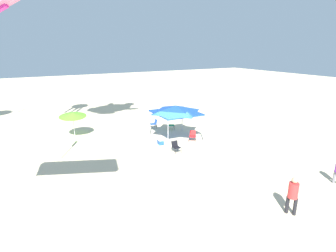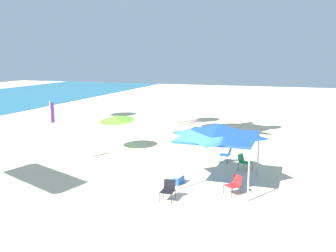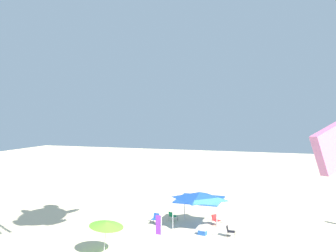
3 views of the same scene
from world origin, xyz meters
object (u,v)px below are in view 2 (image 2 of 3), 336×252
at_px(canopy_tent, 219,131).
at_px(folding_chair_near_cooler, 227,154).
at_px(folding_chair_right_of_tent, 234,183).
at_px(beach_umbrella, 117,118).
at_px(folding_chair_facing_ocean, 244,161).
at_px(folding_chair_left_of_tent, 168,189).
at_px(banner_flag, 52,127).
at_px(cooler_box, 178,179).

xyz_separation_m(canopy_tent, folding_chair_near_cooler, (3.69, 0.23, -2.03)).
height_order(canopy_tent, folding_chair_near_cooler, canopy_tent).
distance_m(folding_chair_near_cooler, folding_chair_right_of_tent, 4.95).
relative_size(beach_umbrella, folding_chair_facing_ocean, 2.83).
xyz_separation_m(folding_chair_facing_ocean, folding_chair_left_of_tent, (-5.20, 2.40, 0.00)).
bearing_deg(banner_flag, folding_chair_right_of_tent, -97.08).
bearing_deg(folding_chair_left_of_tent, beach_umbrella, 129.50).
bearing_deg(canopy_tent, folding_chair_right_of_tent, -139.45).
relative_size(folding_chair_facing_ocean, cooler_box, 1.19).
xyz_separation_m(canopy_tent, cooler_box, (-0.63, 1.76, -2.30)).
bearing_deg(folding_chair_facing_ocean, banner_flag, 127.65).
relative_size(canopy_tent, folding_chair_facing_ocean, 4.38).
height_order(folding_chair_near_cooler, folding_chair_right_of_tent, same).
bearing_deg(cooler_box, folding_chair_right_of_tent, -100.08).
bearing_deg(folding_chair_facing_ocean, beach_umbrella, 101.34).
relative_size(folding_chair_near_cooler, banner_flag, 0.23).
bearing_deg(canopy_tent, folding_chair_near_cooler, 3.49).
bearing_deg(folding_chair_near_cooler, canopy_tent, 9.40).
height_order(folding_chair_near_cooler, folding_chair_facing_ocean, same).
bearing_deg(banner_flag, cooler_box, -95.96).
bearing_deg(beach_umbrella, cooler_box, -131.86).
xyz_separation_m(folding_chair_near_cooler, folding_chair_left_of_tent, (-6.33, 1.31, 0.00)).
height_order(canopy_tent, folding_chair_facing_ocean, canopy_tent).
relative_size(folding_chair_right_of_tent, cooler_box, 1.19).
distance_m(folding_chair_right_of_tent, banner_flag, 10.30).
xyz_separation_m(folding_chair_facing_ocean, banner_flag, (-2.42, 10.00, 1.64)).
bearing_deg(canopy_tent, beach_umbrella, 59.12).
height_order(canopy_tent, cooler_box, canopy_tent).
bearing_deg(folding_chair_near_cooler, folding_chair_right_of_tent, 19.67).
relative_size(folding_chair_right_of_tent, folding_chair_left_of_tent, 1.00).
xyz_separation_m(folding_chair_near_cooler, folding_chair_facing_ocean, (-1.13, -1.09, 0.00)).
bearing_deg(folding_chair_left_of_tent, canopy_tent, 59.65).
distance_m(beach_umbrella, folding_chair_left_of_tent, 9.31).
relative_size(beach_umbrella, folding_chair_right_of_tent, 2.83).
distance_m(folding_chair_right_of_tent, folding_chair_left_of_tent, 2.92).
bearing_deg(folding_chair_near_cooler, beach_umbrella, -89.92).
bearing_deg(folding_chair_facing_ocean, canopy_tent, -174.60).
relative_size(canopy_tent, folding_chair_right_of_tent, 4.38).
distance_m(canopy_tent, banner_flag, 9.15).
bearing_deg(banner_flag, beach_umbrella, -22.13).
distance_m(cooler_box, banner_flag, 7.67).
distance_m(folding_chair_facing_ocean, cooler_box, 4.14).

